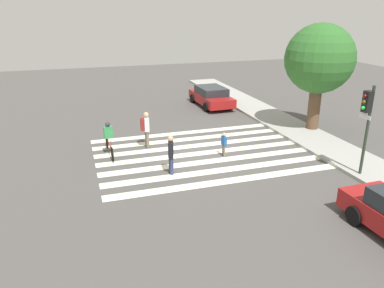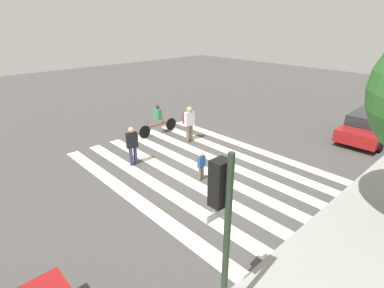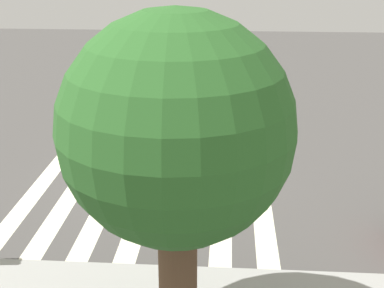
{
  "view_description": "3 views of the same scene",
  "coord_description": "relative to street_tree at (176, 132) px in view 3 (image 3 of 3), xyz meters",
  "views": [
    {
      "loc": [
        15.86,
        -5.57,
        6.59
      ],
      "look_at": [
        0.93,
        -0.79,
        0.88
      ],
      "focal_mm": 35.0,
      "sensor_mm": 36.0,
      "label": 1
    },
    {
      "loc": [
        7.77,
        8.02,
        5.69
      ],
      "look_at": [
        0.83,
        0.55,
        1.44
      ],
      "focal_mm": 28.0,
      "sensor_mm": 36.0,
      "label": 2
    },
    {
      "loc": [
        -2.25,
        14.95,
        6.71
      ],
      "look_at": [
        -1.19,
        -0.25,
        1.02
      ],
      "focal_mm": 50.0,
      "sensor_mm": 36.0,
      "label": 3
    }
  ],
  "objects": [
    {
      "name": "crosswalk_stripes",
      "position": [
        1.46,
        -7.17,
        -3.98
      ],
      "size": [
        7.02,
        10.0,
        0.01
      ],
      "color": "#F2EDCC",
      "rests_on": "ground_plane"
    },
    {
      "name": "pedestrian_adult_yellow_jacket",
      "position": [
        3.29,
        -9.16,
        -3.03
      ],
      "size": [
        0.51,
        0.33,
        1.68
      ],
      "rotation": [
        0.0,
        0.0,
        -0.29
      ],
      "color": "navy",
      "rests_on": "ground_plane"
    },
    {
      "name": "pedestrian_adult_blue_shirt",
      "position": [
        -0.2,
        -9.53,
        -2.93
      ],
      "size": [
        0.52,
        0.44,
        1.81
      ],
      "rotation": [
        0.0,
        0.0,
        -0.08
      ],
      "color": "#6B6051",
      "rests_on": "ground_plane"
    },
    {
      "name": "street_tree",
      "position": [
        0.0,
        0.0,
        0.0
      ],
      "size": [
        3.72,
        3.72,
        5.91
      ],
      "color": "brown",
      "rests_on": "ground_plane"
    },
    {
      "name": "cyclist_far_lane",
      "position": [
        0.3,
        -11.4,
        -3.12
      ],
      "size": [
        2.48,
        0.41,
        1.63
      ],
      "rotation": [
        0.0,
        0.0,
        0.04
      ],
      "color": "black",
      "rests_on": "ground_plane"
    },
    {
      "name": "pedestrian_child_with_backpack",
      "position": [
        2.11,
        -6.29,
        -3.33
      ],
      "size": [
        0.33,
        0.17,
        1.16
      ],
      "rotation": [
        0.0,
        0.0,
        3.23
      ],
      "color": "#6B6051",
      "rests_on": "ground_plane"
    },
    {
      "name": "ground_plane",
      "position": [
        1.46,
        -7.17,
        -3.98
      ],
      "size": [
        60.0,
        60.0,
        0.0
      ],
      "primitive_type": "plane",
      "color": "#4C4947"
    }
  ]
}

